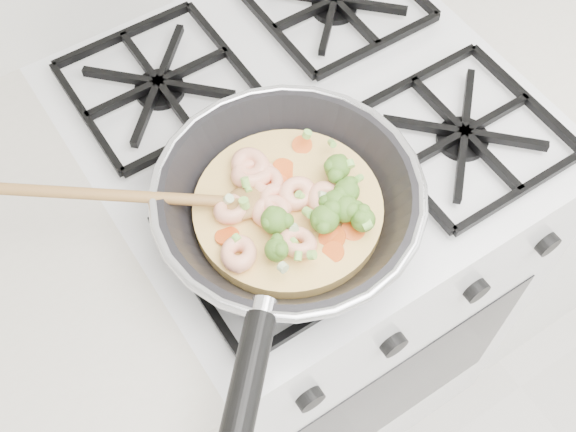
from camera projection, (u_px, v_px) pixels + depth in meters
stove at (302, 263)px, 1.38m from camera, size 0.60×0.60×0.92m
skillet at (287, 207)px, 0.85m from camera, size 0.45×0.43×0.10m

